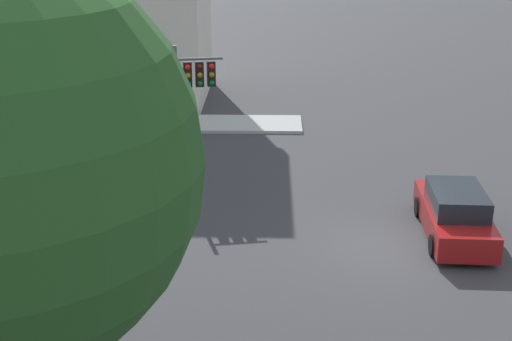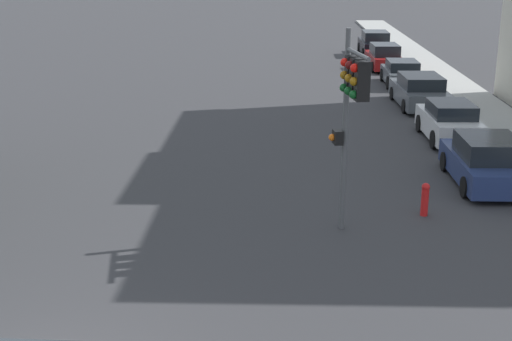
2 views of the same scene
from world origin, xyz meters
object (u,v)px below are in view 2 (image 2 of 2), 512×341
at_px(parked_car_1, 449,122).
at_px(parked_car_3, 402,73).
at_px(parked_car_5, 375,44).
at_px(traffic_signal, 352,94).
at_px(parked_car_0, 487,162).
at_px(parked_car_4, 384,57).
at_px(parked_car_2, 420,92).
at_px(fire_hydrant, 425,198).

distance_m(parked_car_1, parked_car_3, 11.36).
bearing_deg(parked_car_5, traffic_signal, 171.83).
height_order(parked_car_0, parked_car_5, parked_car_5).
distance_m(parked_car_0, parked_car_5, 27.91).
distance_m(parked_car_3, parked_car_4, 5.37).
height_order(parked_car_0, parked_car_2, parked_car_0).
relative_size(traffic_signal, parked_car_4, 1.16).
bearing_deg(parked_car_3, parked_car_0, 179.82).
xyz_separation_m(parked_car_0, fire_hydrant, (-2.40, -2.76, -0.22)).
xyz_separation_m(parked_car_3, parked_car_5, (0.04, 11.28, 0.11)).
xyz_separation_m(parked_car_4, parked_car_5, (0.20, 5.92, 0.05)).
relative_size(parked_car_0, parked_car_1, 1.04).
xyz_separation_m(parked_car_0, parked_car_3, (0.15, 16.62, -0.06)).
height_order(traffic_signal, parked_car_1, traffic_signal).
relative_size(parked_car_4, parked_car_5, 0.97).
relative_size(parked_car_0, parked_car_3, 1.08).
distance_m(parked_car_0, fire_hydrant, 3.66).
height_order(parked_car_2, fire_hydrant, parked_car_2).
relative_size(traffic_signal, parked_car_1, 1.26).
xyz_separation_m(parked_car_0, parked_car_1, (0.06, 5.26, 0.00)).
bearing_deg(parked_car_2, parked_car_0, 177.93).
distance_m(parked_car_4, fire_hydrant, 24.86).
xyz_separation_m(traffic_signal, parked_car_4, (4.64, 26.37, -2.94)).
height_order(parked_car_3, parked_car_4, parked_car_4).
relative_size(traffic_signal, parked_car_0, 1.21).
bearing_deg(traffic_signal, fire_hydrant, -154.21).
bearing_deg(parked_car_2, fire_hydrant, 168.34).
bearing_deg(parked_car_2, parked_car_5, -2.01).
relative_size(parked_car_2, parked_car_5, 1.05).
bearing_deg(parked_car_3, fire_hydrant, 172.85).
distance_m(parked_car_5, fire_hydrant, 30.78).
relative_size(parked_car_0, fire_hydrant, 4.61).
height_order(parked_car_2, parked_car_5, parked_car_5).
relative_size(traffic_signal, parked_car_5, 1.12).
bearing_deg(fire_hydrant, parked_car_0, 49.03).
distance_m(traffic_signal, parked_car_2, 16.63).
bearing_deg(parked_car_5, parked_car_4, 178.38).
height_order(parked_car_2, parked_car_4, parked_car_4).
distance_m(parked_car_2, fire_hydrant, 14.27).
height_order(parked_car_4, fire_hydrant, parked_car_4).
distance_m(traffic_signal, parked_car_3, 21.75).
bearing_deg(parked_car_3, parked_car_2, 179.61).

